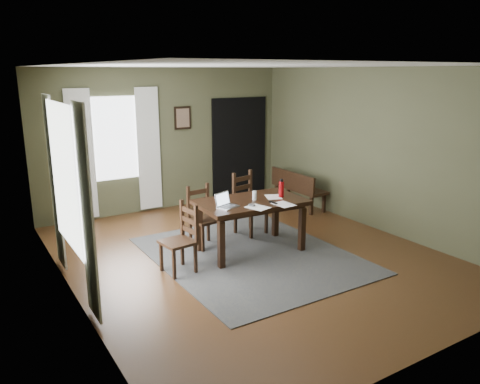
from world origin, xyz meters
TOP-DOWN VIEW (x-y plane):
  - ground at (0.00, 0.00)m, footprint 5.00×6.00m
  - room_shell at (0.00, 0.00)m, footprint 5.02×6.02m
  - rug at (0.00, 0.00)m, footprint 2.60×3.20m
  - dining_table at (0.10, 0.16)m, footprint 1.61×1.02m
  - chair_end at (-1.10, 0.02)m, footprint 0.46×0.46m
  - chair_back_left at (-0.40, 0.72)m, footprint 0.46×0.46m
  - chair_back_right at (0.51, 0.86)m, footprint 0.53×0.54m
  - bench at (2.15, 1.63)m, footprint 0.42×1.29m
  - laptop at (-0.38, 0.07)m, footprint 0.35×0.32m
  - computer_mouse at (-0.06, -0.11)m, footprint 0.08×0.10m
  - tv_remote at (0.29, -0.14)m, footprint 0.05×0.16m
  - drinking_glass at (0.15, 0.14)m, footprint 0.08×0.08m
  - water_bottle at (0.59, 0.08)m, footprint 0.09×0.09m
  - paper_b at (0.38, -0.27)m, footprint 0.25×0.32m
  - paper_d at (0.49, 0.13)m, footprint 0.31×0.35m
  - paper_e at (-0.02, -0.20)m, footprint 0.31×0.36m
  - window_left at (-2.47, 0.20)m, footprint 0.01×1.30m
  - window_back at (-1.00, 2.97)m, footprint 1.00×0.01m
  - curtain_left_near at (-2.44, -0.62)m, footprint 0.03×0.48m
  - curtain_left_far at (-2.44, 1.02)m, footprint 0.03×0.48m
  - curtain_back_left at (-1.62, 2.94)m, footprint 0.44×0.03m
  - curtain_back_right at (-0.38, 2.94)m, footprint 0.44×0.03m
  - framed_picture at (0.35, 2.97)m, footprint 0.34×0.03m
  - doorway_back at (1.65, 2.97)m, footprint 1.30×0.03m

SIDE VIEW (x-z plane):
  - ground at x=0.00m, z-range -0.01..0.00m
  - rug at x=0.00m, z-range 0.00..0.01m
  - bench at x=2.15m, z-range 0.07..0.80m
  - chair_end at x=-1.10m, z-range -0.01..0.93m
  - chair_back_left at x=-0.40m, z-range -0.01..0.93m
  - chair_back_right at x=0.51m, z-range -0.01..1.01m
  - dining_table at x=0.10m, z-range 0.30..1.08m
  - paper_d at x=0.49m, z-range 0.79..0.79m
  - paper_e at x=-0.02m, z-range 0.79..0.79m
  - paper_b at x=0.38m, z-range 0.79..0.79m
  - tv_remote at x=0.29m, z-range 0.79..0.81m
  - computer_mouse at x=-0.06m, z-range 0.79..0.82m
  - laptop at x=-0.38m, z-range 0.74..0.94m
  - drinking_glass at x=0.15m, z-range 0.79..0.93m
  - water_bottle at x=0.59m, z-range 0.78..1.06m
  - doorway_back at x=1.65m, z-range 0.00..2.10m
  - curtain_left_near at x=-2.44m, z-range 0.05..2.35m
  - curtain_left_far at x=-2.44m, z-range 0.05..2.35m
  - curtain_back_left at x=-1.62m, z-range 0.05..2.35m
  - curtain_back_right at x=-0.38m, z-range 0.05..2.35m
  - window_left at x=-2.47m, z-range 0.60..2.30m
  - window_back at x=-1.00m, z-range 0.70..2.20m
  - framed_picture at x=0.35m, z-range 1.53..1.97m
  - room_shell at x=0.00m, z-range 0.45..3.16m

